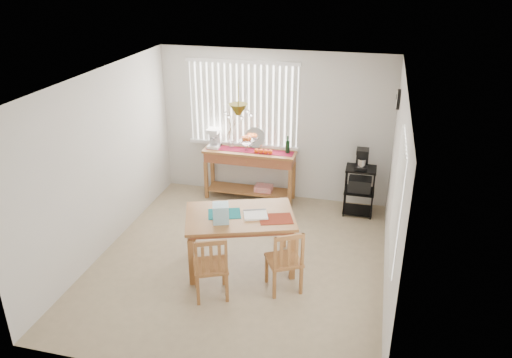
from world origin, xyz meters
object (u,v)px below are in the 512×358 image
(wire_cart, at_px, (360,186))
(chair_right, at_px, (285,261))
(chair_left, at_px, (211,267))
(cart_items, at_px, (362,159))
(dining_table, at_px, (240,221))
(sideboard, at_px, (250,163))

(wire_cart, bearing_deg, chair_right, -108.45)
(chair_left, relative_size, chair_right, 1.01)
(cart_items, height_order, dining_table, cart_items)
(wire_cart, xyz_separation_m, chair_left, (-1.66, -2.74, -0.05))
(sideboard, distance_m, chair_left, 2.89)
(dining_table, xyz_separation_m, chair_left, (-0.16, -0.80, -0.25))
(sideboard, height_order, chair_right, sideboard)
(cart_items, relative_size, chair_left, 0.38)
(sideboard, height_order, dining_table, sideboard)
(sideboard, relative_size, chair_right, 1.79)
(wire_cart, bearing_deg, cart_items, 90.00)
(sideboard, distance_m, cart_items, 1.93)
(cart_items, relative_size, chair_right, 0.38)
(cart_items, height_order, chair_right, cart_items)
(chair_left, bearing_deg, sideboard, 94.75)
(sideboard, relative_size, wire_cart, 1.94)
(sideboard, bearing_deg, chair_left, -85.25)
(chair_left, bearing_deg, chair_right, 22.55)
(chair_left, distance_m, chair_right, 0.94)
(dining_table, relative_size, chair_right, 1.88)
(sideboard, xyz_separation_m, chair_right, (1.11, -2.51, -0.24))
(sideboard, xyz_separation_m, dining_table, (0.40, -2.08, 0.01))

